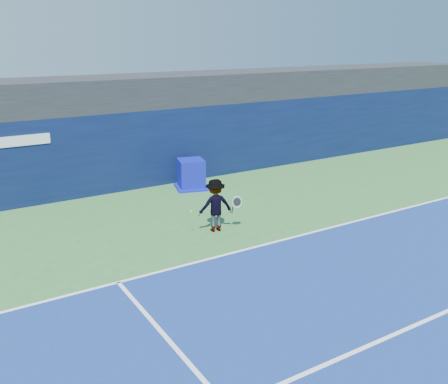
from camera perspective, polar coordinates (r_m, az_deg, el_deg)
The scene contains 8 objects.
ground at distance 12.74m, azimuth 15.11°, elevation -9.85°, with size 80.00×80.00×0.00m, color #326E31.
baseline at distance 14.72m, azimuth 6.67°, elevation -5.48°, with size 24.00×0.10×0.01m, color white.
service_line at distance 11.65m, azimuth 22.38°, elevation -13.30°, with size 24.00×0.10×0.01m, color white.
stadium_band at distance 21.00m, azimuth -7.66°, elevation 11.50°, with size 36.00×3.00×1.20m, color black.
back_wall_assembly at distance 20.42m, azimuth -6.28°, elevation 5.42°, with size 36.00×1.03×3.00m.
equipment_cart at distance 19.47m, azimuth -3.77°, elevation 1.93°, with size 1.47×1.47×1.14m.
tennis_player at distance 15.08m, azimuth -0.99°, elevation -1.52°, with size 1.32×0.81×1.63m.
tennis_ball at distance 14.69m, azimuth -3.78°, elevation -2.24°, with size 0.06×0.06×0.06m.
Camera 1 is at (-8.49, -7.59, 5.70)m, focal length 40.00 mm.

